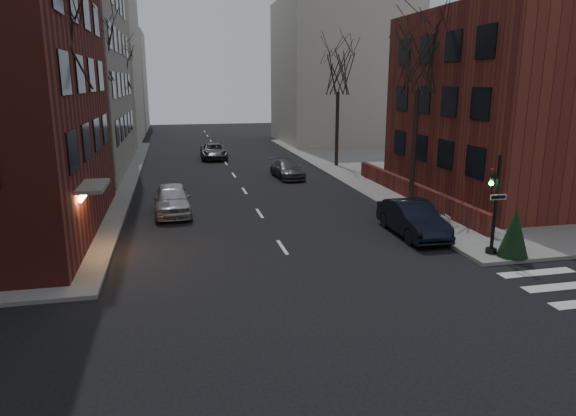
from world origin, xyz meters
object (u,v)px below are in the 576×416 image
object	(u,v)px
tree_left_a	(51,40)
streetlamp_near	(102,131)
car_lane_far	(214,151)
sandwich_board	(445,226)
car_lane_gray	(287,169)
tree_right_a	(419,60)
parked_sedan	(413,219)
traffic_signal	(494,211)
tree_right_b	(338,73)
evergreen_shrub	(514,232)
car_lane_silver	(172,199)
tree_left_c	(118,69)
streetlamp_far	(130,111)
tree_left_b	(94,48)

from	to	relation	value
tree_left_a	streetlamp_near	distance (m)	9.07
car_lane_far	sandwich_board	distance (m)	28.59
car_lane_gray	tree_right_a	bearing A→B (deg)	-67.19
tree_right_a	streetlamp_near	bearing A→B (deg)	166.76
tree_right_a	parked_sedan	distance (m)	9.49
tree_right_a	streetlamp_near	size ratio (longest dim) A/B	1.55
traffic_signal	streetlamp_near	distance (m)	20.86
tree_right_b	evergreen_shrub	size ratio (longest dim) A/B	4.69
tree_right_a	car_lane_gray	xyz separation A→B (m)	(-5.07, 9.99, -7.39)
car_lane_silver	sandwich_board	size ratio (longest dim) A/B	4.81
car_lane_far	evergreen_shrub	bearing A→B (deg)	-71.62
streetlamp_near	sandwich_board	world-z (taller)	streetlamp_near
tree_right_b	car_lane_gray	distance (m)	9.49
tree_left_c	car_lane_silver	size ratio (longest dim) A/B	2.06
sandwich_board	car_lane_silver	bearing A→B (deg)	154.74
tree_left_c	evergreen_shrub	xyz separation A→B (m)	(17.41, -31.50, -6.90)
evergreen_shrub	car_lane_silver	bearing A→B (deg)	141.74
streetlamp_near	car_lane_silver	xyz separation A→B (m)	(3.64, -3.11, -3.43)
streetlamp_far	sandwich_board	xyz separation A→B (m)	(15.50, -30.53, -3.60)
tree_left_a	sandwich_board	distance (m)	18.08
car_lane_silver	evergreen_shrub	xyz separation A→B (m)	(13.17, -10.39, 0.33)
streetlamp_near	car_lane_far	size ratio (longest dim) A/B	1.24
tree_left_c	evergreen_shrub	size ratio (longest dim) A/B	4.96
tree_right_b	tree_left_c	bearing A→B (deg)	155.56
streetlamp_near	car_lane_gray	bearing A→B (deg)	26.66
tree_left_a	car_lane_far	xyz separation A→B (m)	(8.00, 24.89, -7.77)
tree_left_b	parked_sedan	world-z (taller)	tree_left_b
streetlamp_far	tree_left_a	bearing A→B (deg)	-91.23
sandwich_board	evergreen_shrub	xyz separation A→B (m)	(1.31, -2.97, 0.49)
tree_right_a	streetlamp_near	world-z (taller)	tree_right_a
traffic_signal	car_lane_far	distance (m)	31.16
car_lane_gray	sandwich_board	world-z (taller)	car_lane_gray
traffic_signal	tree_left_a	bearing A→B (deg)	163.35
car_lane_gray	evergreen_shrub	xyz separation A→B (m)	(4.88, -19.49, 0.49)
tree_left_a	tree_right_b	xyz separation A→B (m)	(17.60, 18.00, -0.88)
car_lane_silver	car_lane_gray	world-z (taller)	car_lane_silver
tree_right_a	car_lane_silver	xyz separation A→B (m)	(-13.36, 0.89, -7.22)
traffic_signal	streetlamp_far	bearing A→B (deg)	116.06
streetlamp_near	car_lane_silver	bearing A→B (deg)	-40.56
tree_right_b	streetlamp_near	distance (m)	20.01
tree_left_b	streetlamp_near	size ratio (longest dim) A/B	1.72
tree_left_c	tree_right_b	xyz separation A→B (m)	(17.60, -8.00, -0.44)
tree_right_a	car_lane_gray	bearing A→B (deg)	116.89
car_lane_silver	car_lane_far	xyz separation A→B (m)	(3.76, 20.00, -0.10)
tree_left_c	streetlamp_far	distance (m)	4.33
sandwich_board	streetlamp_far	bearing A→B (deg)	123.68
car_lane_far	car_lane_gray	bearing A→B (deg)	-66.24
streetlamp_far	sandwich_board	bearing A→B (deg)	-63.09
streetlamp_far	tree_left_b	bearing A→B (deg)	-92.15
tree_right_b	car_lane_silver	distance (m)	19.91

